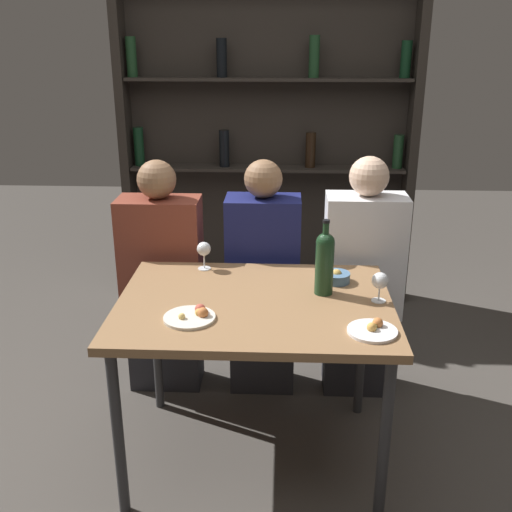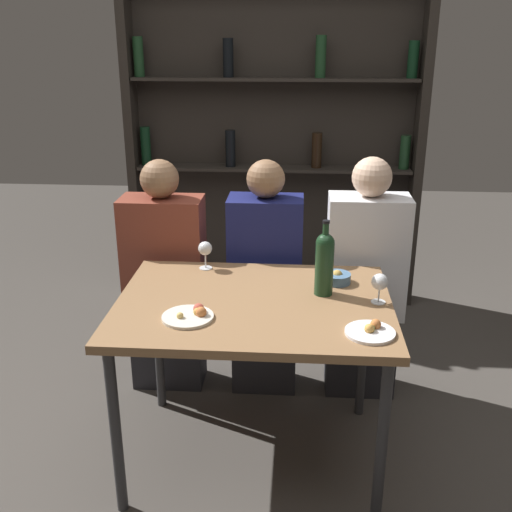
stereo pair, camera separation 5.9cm
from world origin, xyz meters
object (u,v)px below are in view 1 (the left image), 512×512
at_px(wine_bottle, 325,260).
at_px(wine_glass_1, 204,250).
at_px(wine_glass_0, 380,282).
at_px(snack_bowl, 336,277).
at_px(seated_person_center, 263,286).
at_px(food_plate_0, 373,330).
at_px(food_plate_1, 192,316).
at_px(seated_person_left, 163,285).
at_px(seated_person_right, 362,286).

distance_m(wine_bottle, wine_glass_1, 0.60).
relative_size(wine_glass_0, snack_bowl, 1.04).
xyz_separation_m(wine_glass_1, seated_person_center, (0.27, 0.25, -0.28)).
bearing_deg(food_plate_0, seated_person_center, 117.11).
xyz_separation_m(wine_bottle, food_plate_1, (-0.52, -0.27, -0.14)).
bearing_deg(wine_bottle, wine_glass_0, -17.89).
bearing_deg(seated_person_left, wine_bottle, -32.47).
bearing_deg(food_plate_0, snack_bowl, 101.72).
bearing_deg(wine_glass_0, food_plate_1, -165.29).
xyz_separation_m(food_plate_0, seated_person_center, (-0.44, 0.85, -0.20)).
bearing_deg(wine_bottle, seated_person_left, 147.53).
bearing_deg(seated_person_center, seated_person_left, -180.00).
height_order(wine_glass_1, food_plate_0, wine_glass_1).
bearing_deg(food_plate_1, wine_bottle, 27.16).
height_order(seated_person_left, seated_person_center, seated_person_center).
distance_m(wine_bottle, snack_bowl, 0.19).
distance_m(wine_bottle, food_plate_0, 0.41).
bearing_deg(food_plate_1, wine_glass_1, 92.22).
bearing_deg(seated_person_center, wine_bottle, -61.55).
bearing_deg(snack_bowl, wine_glass_0, -51.22).
distance_m(food_plate_1, snack_bowl, 0.70).
bearing_deg(seated_person_right, wine_glass_1, -161.78).
height_order(wine_glass_0, snack_bowl, wine_glass_0).
height_order(food_plate_0, snack_bowl, snack_bowl).
distance_m(wine_glass_1, snack_bowl, 0.62).
relative_size(seated_person_left, seated_person_right, 0.98).
bearing_deg(seated_person_left, seated_person_center, 0.00).
xyz_separation_m(wine_bottle, wine_glass_0, (0.22, -0.07, -0.06)).
distance_m(snack_bowl, seated_person_right, 0.47).
height_order(wine_glass_1, seated_person_left, seated_person_left).
xyz_separation_m(wine_bottle, seated_person_left, (-0.80, 0.51, -0.35)).
relative_size(wine_glass_1, snack_bowl, 1.09).
height_order(wine_glass_0, wine_glass_1, wine_glass_1).
bearing_deg(food_plate_0, seated_person_right, 85.18).
bearing_deg(food_plate_1, snack_bowl, 33.86).
xyz_separation_m(wine_glass_0, seated_person_center, (-0.50, 0.58, -0.28)).
distance_m(wine_glass_0, seated_person_left, 1.21).
bearing_deg(wine_glass_1, wine_glass_0, -23.02).
relative_size(seated_person_left, seated_person_center, 0.99).
xyz_separation_m(snack_bowl, seated_person_center, (-0.34, 0.38, -0.21)).
bearing_deg(seated_person_center, snack_bowl, -48.40).
distance_m(wine_glass_1, seated_person_center, 0.47).
height_order(wine_glass_0, food_plate_1, wine_glass_0).
relative_size(food_plate_1, seated_person_center, 0.16).
bearing_deg(food_plate_0, wine_glass_0, 77.56).
relative_size(wine_bottle, wine_glass_1, 2.45).
bearing_deg(wine_glass_0, seated_person_left, 150.41).
bearing_deg(food_plate_1, seated_person_right, 45.74).
height_order(wine_glass_0, food_plate_0, wine_glass_0).
bearing_deg(seated_person_left, food_plate_1, -70.31).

